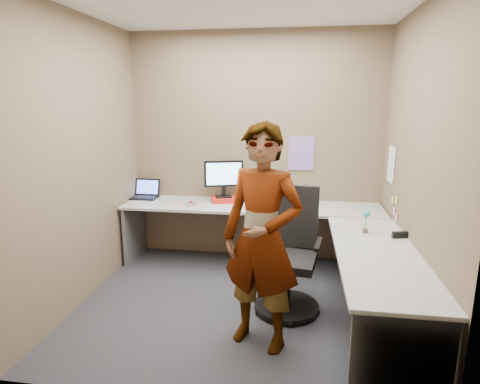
% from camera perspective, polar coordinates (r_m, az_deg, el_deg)
% --- Properties ---
extents(ground, '(3.00, 3.00, 0.00)m').
position_cam_1_polar(ground, '(3.99, -0.24, -15.70)').
color(ground, '#27262B').
rests_on(ground, ground).
extents(wall_back, '(3.00, 0.00, 3.00)m').
position_cam_1_polar(wall_back, '(4.82, 2.13, 6.25)').
color(wall_back, brown).
rests_on(wall_back, ground).
extents(wall_right, '(0.00, 2.70, 2.70)m').
position_cam_1_polar(wall_right, '(3.63, 23.85, 2.93)').
color(wall_right, brown).
rests_on(wall_right, ground).
extents(wall_left, '(0.00, 2.70, 2.70)m').
position_cam_1_polar(wall_left, '(4.05, -21.76, 4.05)').
color(wall_left, brown).
rests_on(wall_left, ground).
extents(ceiling, '(3.00, 3.00, 0.00)m').
position_cam_1_polar(ceiling, '(3.59, -0.28, 25.63)').
color(ceiling, white).
rests_on(ceiling, wall_back).
extents(desk, '(2.98, 2.58, 0.73)m').
position_cam_1_polar(desk, '(4.07, 6.73, -6.14)').
color(desk, '#ABABAB').
rests_on(desk, ground).
extents(paper_ream, '(0.34, 0.29, 0.06)m').
position_cam_1_polar(paper_ream, '(4.76, -2.35, -1.07)').
color(paper_ream, red).
rests_on(paper_ream, desk).
extents(monitor, '(0.45, 0.20, 0.43)m').
position_cam_1_polar(monitor, '(4.72, -2.34, 2.33)').
color(monitor, black).
rests_on(monitor, paper_ream).
extents(laptop, '(0.31, 0.26, 0.22)m').
position_cam_1_polar(laptop, '(5.10, -13.23, -0.13)').
color(laptop, black).
rests_on(laptop, desk).
extents(trackball_mouse, '(0.12, 0.08, 0.07)m').
position_cam_1_polar(trackball_mouse, '(4.60, -6.92, -1.70)').
color(trackball_mouse, '#B7B7BC').
rests_on(trackball_mouse, desk).
extents(origami, '(0.10, 0.10, 0.06)m').
position_cam_1_polar(origami, '(4.39, 2.41, -2.29)').
color(origami, white).
rests_on(origami, desk).
extents(stapler, '(0.16, 0.08, 0.05)m').
position_cam_1_polar(stapler, '(3.81, 21.87, -5.67)').
color(stapler, black).
rests_on(stapler, desk).
extents(flower, '(0.07, 0.07, 0.22)m').
position_cam_1_polar(flower, '(3.81, 17.48, -3.50)').
color(flower, brown).
rests_on(flower, desk).
extents(calendar_purple, '(0.30, 0.01, 0.40)m').
position_cam_1_polar(calendar_purple, '(4.79, 8.69, 5.46)').
color(calendar_purple, '#846BB7').
rests_on(calendar_purple, wall_back).
extents(calendar_white, '(0.01, 0.28, 0.38)m').
position_cam_1_polar(calendar_white, '(4.51, 20.71, 3.67)').
color(calendar_white, white).
rests_on(calendar_white, wall_right).
extents(sticky_note_a, '(0.01, 0.07, 0.07)m').
position_cam_1_polar(sticky_note_a, '(4.23, 21.34, -1.10)').
color(sticky_note_a, '#F2E059').
rests_on(sticky_note_a, wall_right).
extents(sticky_note_b, '(0.01, 0.07, 0.07)m').
position_cam_1_polar(sticky_note_b, '(4.31, 21.06, -2.62)').
color(sticky_note_b, pink).
rests_on(sticky_note_b, wall_right).
extents(sticky_note_c, '(0.01, 0.07, 0.07)m').
position_cam_1_polar(sticky_note_c, '(4.20, 21.38, -3.32)').
color(sticky_note_c, pink).
rests_on(sticky_note_c, wall_right).
extents(sticky_note_d, '(0.01, 0.07, 0.07)m').
position_cam_1_polar(sticky_note_d, '(4.38, 20.89, -1.01)').
color(sticky_note_d, '#F2E059').
rests_on(sticky_note_d, wall_right).
extents(office_chair, '(0.62, 0.60, 1.12)m').
position_cam_1_polar(office_chair, '(3.78, 6.96, -9.77)').
color(office_chair, black).
rests_on(office_chair, ground).
extents(person, '(0.75, 0.62, 1.77)m').
position_cam_1_polar(person, '(3.08, 3.14, -6.64)').
color(person, '#999399').
rests_on(person, ground).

